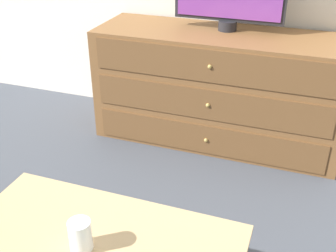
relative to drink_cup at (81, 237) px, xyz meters
name	(u,v)px	position (x,y,z in m)	size (l,w,h in m)	color
ground_plane	(219,118)	(0.03, 1.81, -0.48)	(12.00, 12.00, 0.00)	#474C56
dresser	(218,88)	(0.07, 1.53, -0.13)	(1.49, 0.51, 0.69)	brown
drink_cup	(81,237)	(0.00, 0.00, 0.00)	(0.07, 0.07, 0.10)	beige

